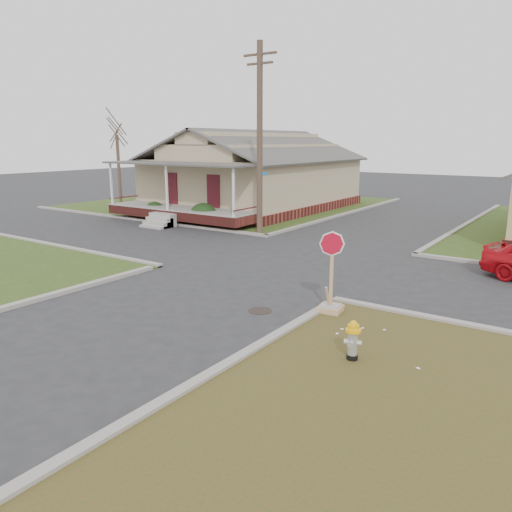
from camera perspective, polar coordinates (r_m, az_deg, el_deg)
The scene contains 11 objects.
ground at distance 15.34m, azimuth -5.32°, elevation -4.21°, with size 120.00×120.00×0.00m, color #29292B.
verge_far_left at distance 37.10m, azimuth -2.96°, elevation 6.03°, with size 19.00×19.00×0.05m, color #2D4518.
curbs at distance 19.29m, azimuth 4.22°, elevation -0.59°, with size 80.00×40.00×0.12m, color gray, non-canonical shape.
manhole at distance 13.69m, azimuth 0.46°, elevation -6.26°, with size 0.64×0.64×0.01m, color black.
corner_house at distance 34.07m, azimuth -0.31°, elevation 9.23°, with size 10.10×15.50×5.30m.
utility_pole at distance 24.30m, azimuth 0.43°, elevation 13.34°, with size 1.80×0.28×9.00m.
tree_far_left at distance 35.99m, azimuth -15.39°, elevation 9.33°, with size 0.22×0.22×4.90m, color #473529.
fire_hydrant at distance 10.71m, azimuth 11.02°, elevation -9.20°, with size 0.32×0.32×0.86m.
stop_sign at distance 13.50m, azimuth 8.53°, elevation -4.37°, with size 0.62×0.61×2.20m.
hedge_left at distance 30.16m, azimuth -11.51°, elevation 5.21°, with size 1.34×1.10×1.02m, color black.
hedge_right at distance 27.47m, azimuth -6.03°, elevation 4.79°, with size 1.51×1.24×1.15m, color black.
Camera 1 is at (9.44, -11.20, 4.53)m, focal length 35.00 mm.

